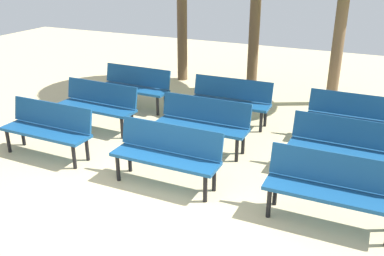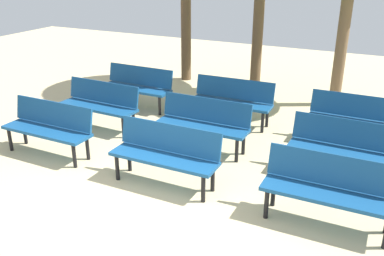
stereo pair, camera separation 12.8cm
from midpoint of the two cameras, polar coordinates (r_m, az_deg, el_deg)
ground_plane at (r=5.24m, az=-11.32°, el=-14.73°), size 24.00×24.00×0.00m
bench_r0_c0 at (r=7.36m, az=-18.22°, el=0.34°), size 1.60×0.49×0.87m
bench_r0_c1 at (r=6.07m, az=-2.93°, el=-3.21°), size 1.60×0.48×0.87m
bench_r0_c2 at (r=5.48m, az=18.68°, el=-7.52°), size 1.60×0.49×0.87m
bench_r1_c0 at (r=8.27m, az=-11.85°, el=3.41°), size 1.62×0.53×0.87m
bench_r1_c1 at (r=7.17m, az=2.07°, el=0.92°), size 1.60×0.48×0.87m
bench_r1_c2 at (r=6.66m, az=20.41°, el=-2.30°), size 1.61×0.51×0.87m
bench_r2_c0 at (r=9.30m, az=-6.97°, el=5.83°), size 1.61×0.52×0.87m
bench_r2_c1 at (r=8.35m, az=5.86°, el=3.95°), size 1.61×0.51×0.87m
bench_r2_c2 at (r=7.88m, az=21.62°, el=1.32°), size 1.60×0.49×0.87m
tree_0 at (r=11.19m, az=-0.48°, el=13.92°), size 0.26×0.26×2.97m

